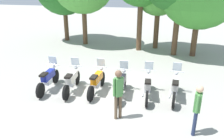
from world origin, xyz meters
The scene contains 9 objects.
ground_plane centered at (0.00, 0.00, 0.00)m, with size 80.00×80.00×0.00m, color #9E9B93.
motorcycle_0 centered at (-2.70, -0.26, 0.52)m, with size 0.62×2.19×1.37m.
motorcycle_1 centered at (-1.62, -0.16, 0.52)m, with size 0.62×2.19×1.37m.
motorcycle_2 centered at (-0.54, 0.01, 0.52)m, with size 0.62×2.19×1.37m.
motorcycle_3 centered at (0.53, -0.03, 0.52)m, with size 0.62×2.19×1.37m.
motorcycle_4 centered at (1.61, 0.14, 0.52)m, with size 0.62×2.19×1.37m.
motorcycle_5 centered at (2.69, 0.29, 0.52)m, with size 0.62×2.19×1.37m.
person_0 centered at (0.81, -1.73, 1.06)m, with size 0.34×0.34×1.78m.
person_1 centered at (3.29, -1.98, 0.96)m, with size 0.25×0.41×1.65m.
Camera 1 is at (2.33, -8.25, 4.33)m, focal length 35.71 mm.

